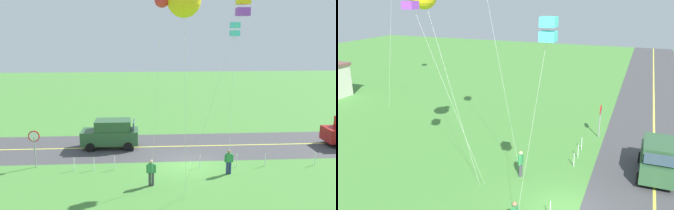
% 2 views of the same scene
% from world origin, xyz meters
% --- Properties ---
extents(ground_plane, '(120.00, 120.00, 0.10)m').
position_xyz_m(ground_plane, '(0.00, 0.00, -0.05)').
color(ground_plane, '#478438').
extents(asphalt_road, '(120.00, 7.00, 0.00)m').
position_xyz_m(asphalt_road, '(0.00, -4.00, 0.00)').
color(asphalt_road, '#424244').
rests_on(asphalt_road, ground).
extents(road_centre_stripe, '(120.00, 0.16, 0.00)m').
position_xyz_m(road_centre_stripe, '(0.00, -4.00, 0.01)').
color(road_centre_stripe, '#E5E04C').
rests_on(road_centre_stripe, asphalt_road).
extents(car_suv_foreground, '(4.40, 2.12, 2.24)m').
position_xyz_m(car_suv_foreground, '(5.45, -4.06, 1.15)').
color(car_suv_foreground, '#2D5633').
rests_on(car_suv_foreground, ground).
extents(stop_sign, '(0.76, 0.08, 2.56)m').
position_xyz_m(stop_sign, '(10.15, -0.10, 1.80)').
color(stop_sign, gray).
rests_on(stop_sign, ground).
extents(person_adult_near, '(0.58, 0.22, 1.60)m').
position_xyz_m(person_adult_near, '(2.43, 3.39, 0.86)').
color(person_adult_near, '#3F3F47').
rests_on(person_adult_near, ground).
extents(person_adult_companion, '(0.58, 0.22, 1.60)m').
position_xyz_m(person_adult_companion, '(-2.57, 1.91, 0.86)').
color(person_adult_companion, navy).
rests_on(person_adult_companion, ground).
extents(kite_blue_mid, '(0.72, 1.65, 9.58)m').
position_xyz_m(kite_blue_mid, '(-3.00, 0.55, 9.12)').
color(kite_blue_mid, silver).
rests_on(kite_blue_mid, ground).
extents(kite_yellow_high, '(1.90, 3.99, 10.92)m').
position_xyz_m(kite_yellow_high, '(1.18, 8.47, 10.22)').
color(kite_yellow_high, silver).
rests_on(kite_yellow_high, ground).
extents(kite_green_far, '(2.67, 2.63, 10.53)m').
position_xyz_m(kite_green_far, '(-1.63, 7.30, 10.06)').
color(kite_green_far, silver).
rests_on(kite_green_far, ground).
extents(fence_post_0, '(0.05, 0.05, 0.90)m').
position_xyz_m(fence_post_0, '(-8.86, 0.70, 0.45)').
color(fence_post_0, silver).
rests_on(fence_post_0, ground).
extents(fence_post_1, '(0.05, 0.05, 0.90)m').
position_xyz_m(fence_post_1, '(-5.38, 0.70, 0.45)').
color(fence_post_1, silver).
rests_on(fence_post_1, ground).
extents(fence_post_2, '(0.05, 0.05, 0.90)m').
position_xyz_m(fence_post_2, '(-3.41, 0.70, 0.45)').
color(fence_post_2, silver).
rests_on(fence_post_2, ground).
extents(fence_post_3, '(0.05, 0.05, 0.90)m').
position_xyz_m(fence_post_3, '(-0.90, 0.70, 0.45)').
color(fence_post_3, silver).
rests_on(fence_post_3, ground).
extents(fence_post_4, '(0.05, 0.05, 0.90)m').
position_xyz_m(fence_post_4, '(4.79, 0.70, 0.45)').
color(fence_post_4, silver).
rests_on(fence_post_4, ground).
extents(fence_post_5, '(0.05, 0.05, 0.90)m').
position_xyz_m(fence_post_5, '(7.45, 0.70, 0.45)').
color(fence_post_5, silver).
rests_on(fence_post_5, ground).
extents(fence_post_6, '(0.05, 0.05, 0.90)m').
position_xyz_m(fence_post_6, '(6.16, 0.70, 0.45)').
color(fence_post_6, silver).
rests_on(fence_post_6, ground).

